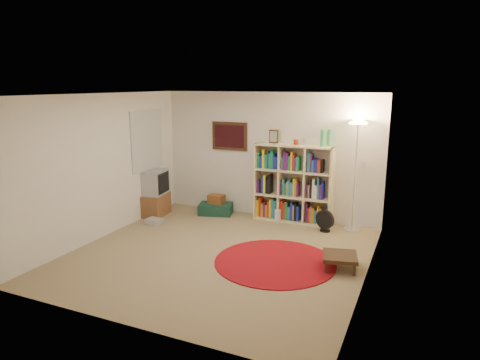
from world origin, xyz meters
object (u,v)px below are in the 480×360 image
object	(u,v)px
floor_lamp	(357,139)
floor_fan	(325,221)
suitcase	(216,209)
side_table	(340,257)
tv_stand	(154,194)
bookshelf	(293,184)

from	to	relation	value
floor_lamp	floor_fan	size ratio (longest dim) A/B	5.01
suitcase	side_table	world-z (taller)	side_table
floor_lamp	side_table	world-z (taller)	floor_lamp
floor_lamp	side_table	distance (m)	2.36
side_table	tv_stand	bearing A→B (deg)	164.45
bookshelf	tv_stand	distance (m)	2.83
floor_lamp	suitcase	bearing A→B (deg)	-177.49
suitcase	floor_lamp	bearing A→B (deg)	-13.37
suitcase	side_table	bearing A→B (deg)	-46.16
side_table	floor_lamp	bearing A→B (deg)	93.82
floor_fan	suitcase	bearing A→B (deg)	-163.42
side_table	suitcase	bearing A→B (deg)	149.72
floor_lamp	floor_fan	distance (m)	1.58
tv_stand	suitcase	xyz separation A→B (m)	(1.12, 0.57, -0.35)
bookshelf	suitcase	world-z (taller)	bookshelf
floor_fan	tv_stand	world-z (taller)	tv_stand
floor_lamp	bookshelf	bearing A→B (deg)	174.99
bookshelf	tv_stand	world-z (taller)	bookshelf
suitcase	floor_fan	bearing A→B (deg)	-19.82
floor_lamp	suitcase	xyz separation A→B (m)	(-2.77, -0.12, -1.59)
floor_lamp	floor_fan	bearing A→B (deg)	-147.86
floor_fan	side_table	xyz separation A→B (m)	(0.57, -1.53, -0.02)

